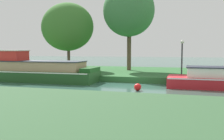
# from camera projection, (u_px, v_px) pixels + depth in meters

# --- Properties ---
(ground_plane) EXTENTS (120.00, 120.00, 0.00)m
(ground_plane) POSITION_uv_depth(u_px,v_px,m) (128.00, 87.00, 15.25)
(ground_plane) COLOR #345A4E
(riverbank_far) EXTENTS (72.00, 10.00, 0.40)m
(riverbank_far) POSITION_uv_depth(u_px,v_px,m) (146.00, 73.00, 21.94)
(riverbank_far) COLOR #29592C
(riverbank_far) RESTS_ON ground_plane
(riverbank_near) EXTENTS (72.00, 10.00, 0.40)m
(riverbank_near) POSITION_uv_depth(u_px,v_px,m) (52.00, 130.00, 6.61)
(riverbank_near) COLOR #2F5231
(riverbank_near) RESTS_ON ground_plane
(forest_barge) EXTENTS (9.47, 2.42, 2.16)m
(forest_barge) POSITION_uv_depth(u_px,v_px,m) (34.00, 71.00, 18.27)
(forest_barge) COLOR #224D22
(forest_barge) RESTS_ON ground_plane
(red_narrowboat) EXTENTS (4.69, 2.25, 1.23)m
(red_narrowboat) POSITION_uv_depth(u_px,v_px,m) (211.00, 79.00, 15.07)
(red_narrowboat) COLOR red
(red_narrowboat) RESTS_ON ground_plane
(willow_tree_left) EXTENTS (4.95, 3.41, 6.02)m
(willow_tree_left) POSITION_uv_depth(u_px,v_px,m) (67.00, 27.00, 23.59)
(willow_tree_left) COLOR brown
(willow_tree_left) RESTS_ON riverbank_far
(willow_tree_centre) EXTENTS (4.42, 3.72, 7.35)m
(willow_tree_centre) POSITION_uv_depth(u_px,v_px,m) (129.00, 11.00, 22.19)
(willow_tree_centre) COLOR brown
(willow_tree_centre) RESTS_ON riverbank_far
(lamp_post) EXTENTS (0.24, 0.24, 2.46)m
(lamp_post) POSITION_uv_depth(u_px,v_px,m) (182.00, 53.00, 17.93)
(lamp_post) COLOR #333338
(lamp_post) RESTS_ON riverbank_far
(mooring_post_near) EXTENTS (0.16, 0.16, 0.63)m
(mooring_post_near) POSITION_uv_depth(u_px,v_px,m) (48.00, 70.00, 19.24)
(mooring_post_near) COLOR #473B2C
(mooring_post_near) RESTS_ON riverbank_far
(mooring_post_far) EXTENTS (0.14, 0.14, 0.80)m
(mooring_post_far) POSITION_uv_depth(u_px,v_px,m) (221.00, 73.00, 15.95)
(mooring_post_far) COLOR #49362A
(mooring_post_far) RESTS_ON riverbank_far
(channel_buoy) EXTENTS (0.39, 0.39, 0.39)m
(channel_buoy) POSITION_uv_depth(u_px,v_px,m) (138.00, 87.00, 14.02)
(channel_buoy) COLOR red
(channel_buoy) RESTS_ON ground_plane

